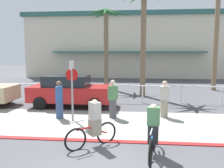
# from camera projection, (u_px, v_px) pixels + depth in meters

# --- Properties ---
(ground_plane) EXTENTS (80.00, 80.00, 0.00)m
(ground_plane) POSITION_uv_depth(u_px,v_px,m) (125.00, 98.00, 15.46)
(ground_plane) COLOR #4C4C51
(sidewalk_strip) EXTENTS (44.00, 4.00, 0.02)m
(sidewalk_strip) POSITION_uv_depth(u_px,v_px,m) (118.00, 124.00, 9.74)
(sidewalk_strip) COLOR #9E9E93
(sidewalk_strip) RESTS_ON ground
(curb_paint) EXTENTS (44.00, 0.24, 0.03)m
(curb_paint) POSITION_uv_depth(u_px,v_px,m) (114.00, 141.00, 7.76)
(curb_paint) COLOR maroon
(curb_paint) RESTS_ON ground
(building_backdrop) EXTENTS (24.90, 11.11, 7.57)m
(building_backdrop) POSITION_uv_depth(u_px,v_px,m) (129.00, 46.00, 31.62)
(building_backdrop) COLOR beige
(building_backdrop) RESTS_ON ground
(rail_fence) EXTENTS (24.37, 0.08, 1.04)m
(rail_fence) POSITION_uv_depth(u_px,v_px,m) (123.00, 88.00, 13.88)
(rail_fence) COLOR white
(rail_fence) RESTS_ON ground
(stop_sign_bike_lane) EXTENTS (0.52, 0.56, 2.56)m
(stop_sign_bike_lane) POSITION_uv_depth(u_px,v_px,m) (72.00, 82.00, 9.94)
(stop_sign_bike_lane) COLOR gray
(stop_sign_bike_lane) RESTS_ON ground
(palm_tree_1) EXTENTS (3.76, 3.29, 6.35)m
(palm_tree_1) POSITION_uv_depth(u_px,v_px,m) (106.00, 27.00, 18.83)
(palm_tree_1) COLOR #756047
(palm_tree_1) RESTS_ON ground
(palm_tree_2) EXTENTS (2.93, 3.08, 6.93)m
(palm_tree_2) POSITION_uv_depth(u_px,v_px,m) (144.00, 16.00, 15.38)
(palm_tree_2) COLOR #756047
(palm_tree_2) RESTS_ON ground
(palm_tree_3) EXTENTS (3.12, 3.59, 8.50)m
(palm_tree_3) POSITION_uv_depth(u_px,v_px,m) (218.00, 5.00, 17.80)
(palm_tree_3) COLOR #846B4C
(palm_tree_3) RESTS_ON ground
(car_red_1) EXTENTS (4.40, 2.02, 1.69)m
(car_red_1) POSITION_uv_depth(u_px,v_px,m) (70.00, 91.00, 12.77)
(car_red_1) COLOR red
(car_red_1) RESTS_ON ground
(cyclist_blue_0) EXTENTS (0.38, 1.81, 1.50)m
(cyclist_blue_0) POSITION_uv_depth(u_px,v_px,m) (153.00, 132.00, 6.65)
(cyclist_blue_0) COLOR black
(cyclist_blue_0) RESTS_ON ground
(cyclist_red_1) EXTENTS (1.42, 1.23, 1.50)m
(cyclist_red_1) POSITION_uv_depth(u_px,v_px,m) (94.00, 124.00, 7.32)
(cyclist_red_1) COLOR black
(cyclist_red_1) RESTS_ON ground
(pedestrian_0) EXTENTS (0.44, 0.48, 1.71)m
(pedestrian_0) POSITION_uv_depth(u_px,v_px,m) (113.00, 101.00, 10.52)
(pedestrian_0) COLOR #4C4C51
(pedestrian_0) RESTS_ON ground
(pedestrian_1) EXTENTS (0.36, 0.43, 1.68)m
(pedestrian_1) POSITION_uv_depth(u_px,v_px,m) (59.00, 101.00, 10.42)
(pedestrian_1) COLOR #384C7A
(pedestrian_1) RESTS_ON ground
(pedestrian_2) EXTENTS (0.43, 0.36, 1.66)m
(pedestrian_2) POSITION_uv_depth(u_px,v_px,m) (164.00, 101.00, 10.60)
(pedestrian_2) COLOR gray
(pedestrian_2) RESTS_ON ground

